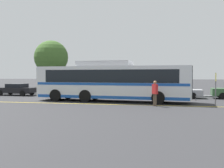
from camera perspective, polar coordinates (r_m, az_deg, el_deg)
ground_plane at (r=21.75m, az=1.97°, el=-3.83°), size 220.00×220.00×0.00m
lane_strip_0 at (r=19.69m, az=-1.24°, el=-4.43°), size 32.70×0.20×0.01m
curb_strip at (r=27.83m, az=2.44°, el=-2.39°), size 40.70×0.36×0.15m
transit_bus at (r=21.74m, az=-0.05°, el=0.61°), size 13.16×3.62×3.35m
parked_car_0 at (r=30.05m, az=-20.11°, el=-1.07°), size 4.49×2.16×1.25m
parked_car_1 at (r=27.88m, az=-9.91°, el=-1.00°), size 4.41×2.18×1.53m
parked_car_2 at (r=26.19m, az=2.06°, el=-1.23°), size 4.13×2.14×1.42m
parked_car_3 at (r=25.87m, az=13.70°, el=-1.44°), size 4.84×2.08×1.33m
pedestrian_0 at (r=18.65m, az=9.32°, el=-1.66°), size 0.44×0.46×1.79m
bus_stop_sign at (r=19.67m, az=21.63°, el=-0.22°), size 0.07×0.40×2.37m
tree_0 at (r=33.49m, az=-13.09°, el=5.66°), size 4.17×4.17×6.47m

